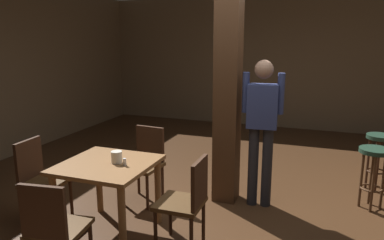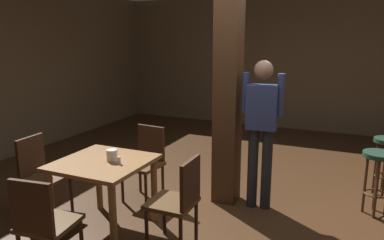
% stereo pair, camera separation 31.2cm
% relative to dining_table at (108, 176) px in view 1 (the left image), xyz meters
% --- Properties ---
extents(ground_plane, '(10.80, 10.80, 0.00)m').
position_rel_dining_table_xyz_m(ground_plane, '(1.04, 0.78, -0.62)').
color(ground_plane, '#422816').
extents(wall_back, '(8.00, 0.10, 2.80)m').
position_rel_dining_table_xyz_m(wall_back, '(1.04, 5.28, 0.78)').
color(wall_back, '#756047').
rests_on(wall_back, ground_plane).
extents(pillar, '(0.28, 0.28, 2.80)m').
position_rel_dining_table_xyz_m(pillar, '(0.90, 1.20, 0.78)').
color(pillar, '#422816').
rests_on(pillar, ground_plane).
extents(dining_table, '(0.88, 0.88, 0.75)m').
position_rel_dining_table_xyz_m(dining_table, '(0.00, 0.00, 0.00)').
color(dining_table, brown).
rests_on(dining_table, ground_plane).
extents(chair_south, '(0.47, 0.47, 0.89)m').
position_rel_dining_table_xyz_m(chair_south, '(0.04, -0.85, -0.11)').
color(chair_south, '#4C3319').
rests_on(chair_south, ground_plane).
extents(chair_west, '(0.44, 0.44, 0.89)m').
position_rel_dining_table_xyz_m(chair_west, '(-0.85, -0.02, -0.11)').
color(chair_west, '#4C3319').
rests_on(chair_west, ground_plane).
extents(chair_east, '(0.42, 0.42, 0.89)m').
position_rel_dining_table_xyz_m(chair_east, '(0.85, -0.01, -0.11)').
color(chair_east, '#4C3319').
rests_on(chair_east, ground_plane).
extents(chair_north, '(0.46, 0.46, 0.89)m').
position_rel_dining_table_xyz_m(chair_north, '(-0.02, 0.85, -0.11)').
color(chair_north, '#4C3319').
rests_on(chair_north, ground_plane).
extents(napkin_cup, '(0.11, 0.11, 0.12)m').
position_rel_dining_table_xyz_m(napkin_cup, '(0.09, 0.03, 0.20)').
color(napkin_cup, silver).
rests_on(napkin_cup, dining_table).
extents(salt_shaker, '(0.03, 0.03, 0.07)m').
position_rel_dining_table_xyz_m(salt_shaker, '(0.21, -0.01, 0.17)').
color(salt_shaker, silver).
rests_on(salt_shaker, dining_table).
extents(standing_person, '(0.47, 0.23, 1.72)m').
position_rel_dining_table_xyz_m(standing_person, '(1.31, 1.17, 0.39)').
color(standing_person, navy).
rests_on(standing_person, ground_plane).
extents(bar_stool_near, '(0.35, 0.35, 0.73)m').
position_rel_dining_table_xyz_m(bar_stool_near, '(2.55, 1.54, -0.07)').
color(bar_stool_near, '#1E3828').
rests_on(bar_stool_near, ground_plane).
extents(bar_stool_mid, '(0.32, 0.32, 0.74)m').
position_rel_dining_table_xyz_m(bar_stool_mid, '(2.66, 2.16, -0.07)').
color(bar_stool_mid, '#1E3828').
rests_on(bar_stool_mid, ground_plane).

